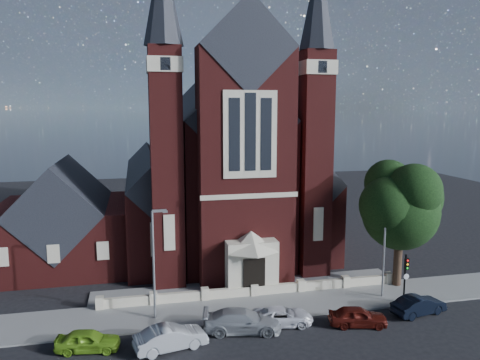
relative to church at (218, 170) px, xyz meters
The scene contains 16 objects.
ground 11.40m from the church, 90.00° to the right, with size 120.00×120.00×0.00m, color black.
pavement_strip 20.18m from the church, 90.00° to the right, with size 60.00×5.00×0.12m, color gray.
forecourt_paving 16.60m from the church, 90.00° to the right, with size 26.00×3.00×0.14m, color gray.
forecourt_wall 18.37m from the church, 90.00° to the right, with size 24.00×0.40×0.90m, color beige.
church is the anchor object (origin of this frame).
parish_hall 17.26m from the church, 162.84° to the right, with size 12.00×12.20×10.24m.
street_tree 21.38m from the church, 53.83° to the right, with size 6.40×6.60×10.70m.
street_lamp_left 20.84m from the church, 112.66° to the right, with size 1.16×0.22×8.09m.
street_lamp_right 21.76m from the church, 61.96° to the right, with size 1.16×0.22×8.09m.
traffic_signal 23.94m from the church, 61.80° to the right, with size 0.28×0.42×4.00m.
car_lime_van 26.71m from the church, 118.66° to the right, with size 1.60×3.97×1.35m, color #6EA721.
car_silver_a 25.60m from the church, 107.12° to the right, with size 1.60×4.60×1.52m, color #A3A7AB.
car_silver_b 23.46m from the church, 95.87° to the right, with size 2.16×5.32×1.54m, color #929699.
car_white_suv 23.00m from the church, 88.19° to the right, with size 2.03×4.39×1.22m, color white.
car_dark_red 24.93m from the church, 75.87° to the right, with size 1.63×4.04×1.38m, color #4E130D.
car_navy 26.02m from the church, 63.67° to the right, with size 1.49×4.27×1.41m, color black.
Camera 1 is at (-8.96, -28.39, 15.11)m, focal length 35.00 mm.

